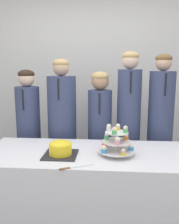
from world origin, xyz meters
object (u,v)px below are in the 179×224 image
(round_cake, at_px, (60,148))
(student_4, at_px, (160,134))
(cupcake_stand, at_px, (116,142))
(student_2, at_px, (100,139))
(student_1, at_px, (62,135))
(student_0, at_px, (29,137))
(student_3, at_px, (128,131))
(cake_knife, at_px, (71,168))

(round_cake, relative_size, student_4, 0.17)
(cupcake_stand, height_order, student_2, student_2)
(student_1, height_order, student_2, student_1)
(student_0, height_order, student_3, student_3)
(student_2, height_order, student_4, student_4)
(round_cake, bearing_deg, student_3, 49.13)
(cupcake_stand, relative_size, student_1, 0.19)
(student_0, distance_m, student_1, 0.39)
(student_0, height_order, student_2, student_0)
(cake_knife, bearing_deg, student_4, 26.09)
(student_2, bearing_deg, cupcake_stand, -76.26)
(student_3, bearing_deg, student_4, 0.00)
(student_3, relative_size, student_4, 1.02)
(student_0, height_order, student_4, student_4)
(round_cake, bearing_deg, student_4, 36.60)
(round_cake, height_order, student_2, student_2)
(student_2, height_order, student_3, student_3)
(cupcake_stand, distance_m, student_2, 0.70)
(student_1, relative_size, student_4, 0.97)
(cake_knife, height_order, cupcake_stand, cupcake_stand)
(student_0, distance_m, student_4, 1.46)
(round_cake, distance_m, student_1, 0.72)
(student_3, distance_m, student_4, 0.34)
(cake_knife, xyz_separation_m, student_2, (0.17, 0.95, -0.06))
(student_4, bearing_deg, cupcake_stand, -126.72)
(student_1, height_order, student_3, student_3)
(student_2, xyz_separation_m, student_4, (0.65, 0.00, 0.07))
(student_0, bearing_deg, student_1, 0.00)
(round_cake, height_order, student_0, student_0)
(student_1, xyz_separation_m, student_4, (1.07, -0.00, 0.04))
(student_4, bearing_deg, student_0, -180.00)
(student_2, bearing_deg, student_0, 180.00)
(cake_knife, distance_m, cupcake_stand, 0.46)
(cake_knife, xyz_separation_m, student_4, (0.82, 0.95, 0.01))
(student_3, bearing_deg, cake_knife, -116.87)
(student_2, bearing_deg, round_cake, -112.86)
(cake_knife, bearing_deg, round_cake, 94.00)
(student_0, bearing_deg, student_4, 0.00)
(student_4, bearing_deg, student_2, -180.00)
(cupcake_stand, height_order, student_4, student_4)
(cupcake_stand, relative_size, student_2, 0.21)
(student_4, bearing_deg, student_3, -180.00)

